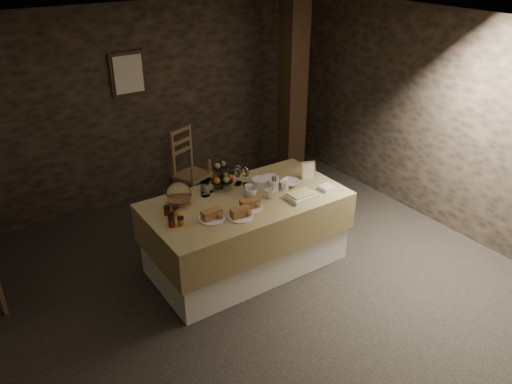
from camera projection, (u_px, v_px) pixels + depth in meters
ground_plane at (247, 284)px, 5.31m from camera, size 5.50×5.00×0.01m
room_shell at (245, 148)px, 4.58m from camera, size 5.52×5.02×2.60m
buffet_table at (246, 227)px, 5.40m from camera, size 2.12×1.12×0.84m
chair at (190, 163)px, 7.12m from camera, size 0.54×0.53×0.71m
timber_column at (292, 96)px, 6.94m from camera, size 0.30×0.30×2.60m
framed_picture at (128, 74)px, 6.23m from camera, size 0.45×0.04×0.55m
plate_stack_a at (260, 183)px, 5.46m from camera, size 0.19×0.19×0.10m
plate_stack_b at (270, 181)px, 5.52m from camera, size 0.20×0.20×0.08m
cutlery_holder at (274, 186)px, 5.36m from camera, size 0.10×0.10×0.12m
cup_a at (251, 193)px, 5.25m from camera, size 0.14×0.14×0.10m
cup_b at (270, 194)px, 5.24m from camera, size 0.11×0.11×0.09m
mug_c at (249, 189)px, 5.33m from camera, size 0.09×0.09×0.09m
mug_d at (285, 186)px, 5.41m from camera, size 0.08×0.08×0.09m
bowl at (290, 183)px, 5.51m from camera, size 0.27×0.27×0.05m
cake_dome at (179, 196)px, 5.07m from camera, size 0.26×0.26×0.26m
fruit_stand at (222, 177)px, 5.38m from camera, size 0.25×0.25×0.36m
bread_platter_left at (212, 216)px, 4.84m from camera, size 0.26×0.26×0.11m
bread_platter_center at (241, 214)px, 4.88m from camera, size 0.26×0.26×0.11m
bread_platter_right at (250, 205)px, 5.03m from camera, size 0.26×0.26×0.11m
jam_jars at (173, 217)px, 4.83m from camera, size 0.18×0.32×0.07m
tart_dish at (301, 196)px, 5.23m from camera, size 0.30×0.22×0.07m
square_dish at (327, 188)px, 5.41m from camera, size 0.14×0.14×0.04m
menu_frame at (308, 171)px, 5.64m from camera, size 0.18×0.12×0.22m
storage_jar_a at (205, 189)px, 5.27m from camera, size 0.10×0.10×0.16m
storage_jar_b at (209, 186)px, 5.36m from camera, size 0.09×0.09×0.14m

